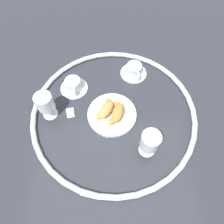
% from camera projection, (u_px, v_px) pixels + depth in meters
% --- Properties ---
extents(ground_plane, '(2.20, 2.20, 0.00)m').
position_uv_depth(ground_plane, '(114.00, 114.00, 0.96)').
color(ground_plane, '#2D3038').
extents(table_chrome_rim, '(0.76, 0.76, 0.02)m').
position_uv_depth(table_chrome_rim, '(114.00, 112.00, 0.95)').
color(table_chrome_rim, silver).
rests_on(table_chrome_rim, ground_plane).
extents(pastry_plate, '(0.23, 0.23, 0.02)m').
position_uv_depth(pastry_plate, '(112.00, 114.00, 0.95)').
color(pastry_plate, silver).
rests_on(pastry_plate, ground_plane).
extents(croissant_large, '(0.13, 0.09, 0.04)m').
position_uv_depth(croissant_large, '(117.00, 113.00, 0.92)').
color(croissant_large, '#CC893D').
rests_on(croissant_large, pastry_plate).
extents(croissant_small, '(0.12, 0.10, 0.04)m').
position_uv_depth(croissant_small, '(106.00, 109.00, 0.93)').
color(croissant_small, '#D6994C').
rests_on(croissant_small, pastry_plate).
extents(coffee_cup_near, '(0.14, 0.14, 0.06)m').
position_uv_depth(coffee_cup_near, '(134.00, 70.00, 1.06)').
color(coffee_cup_near, silver).
rests_on(coffee_cup_near, ground_plane).
extents(coffee_cup_far, '(0.14, 0.14, 0.06)m').
position_uv_depth(coffee_cup_far, '(73.00, 85.00, 1.01)').
color(coffee_cup_far, silver).
rests_on(coffee_cup_far, ground_plane).
extents(juice_glass_left, '(0.08, 0.08, 0.14)m').
position_uv_depth(juice_glass_left, '(150.00, 142.00, 0.80)').
color(juice_glass_left, white).
rests_on(juice_glass_left, ground_plane).
extents(juice_glass_right, '(0.08, 0.08, 0.14)m').
position_uv_depth(juice_glass_right, '(45.00, 103.00, 0.88)').
color(juice_glass_right, white).
rests_on(juice_glass_right, ground_plane).
extents(sugar_packet, '(0.06, 0.04, 0.01)m').
position_uv_depth(sugar_packet, '(70.00, 113.00, 0.96)').
color(sugar_packet, white).
rests_on(sugar_packet, ground_plane).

